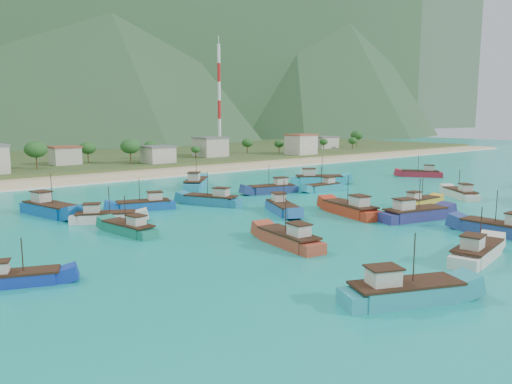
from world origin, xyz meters
TOP-DOWN VIEW (x-y plane):
  - ground at (0.00, 0.00)m, footprint 600.00×600.00m
  - beach at (0.00, 79.00)m, footprint 400.00×18.00m
  - land at (0.00, 140.00)m, footprint 400.00×110.00m
  - surf_line at (0.00, 69.50)m, footprint 400.00×2.50m
  - village at (9.34, 100.78)m, footprint 222.53×30.24m
  - vegetation at (-7.27, 102.61)m, footprint 277.39×25.91m
  - radio_tower at (52.34, 108.00)m, footprint 1.20×1.20m
  - boat_0 at (4.64, 2.96)m, footprint 6.22×12.60m
  - boat_1 at (-4.68, -23.51)m, footprint 11.44×5.34m
  - boat_2 at (9.33, -6.11)m, footprint 12.45×6.22m
  - boat_3 at (-34.37, 35.24)m, footprint 6.52×13.16m
  - boat_4 at (-7.74, 26.03)m, footprint 8.02×11.47m
  - boat_8 at (-19.73, 29.70)m, footprint 10.83×6.06m
  - boat_10 at (-48.13, 1.08)m, footprint 9.02×5.62m
  - boat_11 at (21.33, 0.59)m, footprint 9.60×3.10m
  - boat_13 at (1.84, 46.44)m, footprint 11.54×12.21m
  - boat_14 at (-22.73, -25.92)m, footprint 11.77×7.67m
  - boat_15 at (-29.50, 23.97)m, footprint 10.32×7.49m
  - boat_16 at (22.17, 25.46)m, footprint 9.72×3.13m
  - boat_18 at (29.30, 33.90)m, footprint 12.39×10.37m
  - boat_20 at (9.43, -19.84)m, footprint 3.51×11.44m
  - boat_21 at (-2.77, 11.90)m, footprint 7.19×11.00m
  - boat_24 at (-30.08, 14.08)m, footprint 4.50×10.23m
  - boat_25 at (10.73, 29.80)m, footprint 11.48×5.97m
  - boat_26 at (-17.11, -5.11)m, footprint 4.74×11.39m
  - boat_29 at (36.11, 0.59)m, footprint 8.54×10.33m
  - boat_31 at (61.95, 25.98)m, footprint 9.00×10.71m

SIDE VIEW (x-z plane):
  - ground at x=0.00m, z-range 0.00..0.00m
  - beach at x=0.00m, z-range -0.60..0.60m
  - land at x=0.00m, z-range -1.20..1.20m
  - surf_line at x=0.00m, z-range -0.04..0.04m
  - boat_10 at x=-48.13m, z-range -2.03..3.11m
  - boat_11 at x=21.33m, z-range -2.18..3.44m
  - boat_16 at x=22.17m, z-range -2.21..3.49m
  - boat_24 at x=-30.08m, z-range -2.25..3.59m
  - boat_15 at x=-29.50m, z-range -2.30..3.69m
  - boat_8 at x=-19.73m, z-range -2.35..3.79m
  - boat_29 at x=36.11m, z-range -2.36..3.82m
  - boat_21 at x=-2.77m, z-range -2.39..3.89m
  - boat_31 at x=61.95m, z-range -2.44..4.00m
  - boat_1 at x=-4.68m, z-range -2.46..4.04m
  - boat_25 at x=10.73m, z-range -2.46..4.05m
  - boat_26 at x=-17.11m, z-range -2.47..4.06m
  - boat_4 at x=-7.74m, z-range -2.50..4.11m
  - boat_14 at x=-22.73m, z-range -2.53..4.19m
  - boat_20 at x=9.43m, z-range -2.54..4.20m
  - boat_2 at x=9.33m, z-range -2.64..4.42m
  - boat_0 at x=4.64m, z-range -2.67..4.49m
  - boat_18 at x=29.30m, z-range -2.76..4.68m
  - boat_3 at x=-34.37m, z-range -2.77..4.70m
  - boat_13 at x=1.84m, z-range -2.83..4.84m
  - village at x=9.34m, z-range 1.13..8.60m
  - vegetation at x=-7.27m, z-range 1.06..9.28m
  - radio_tower at x=52.34m, z-range 1.60..43.39m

